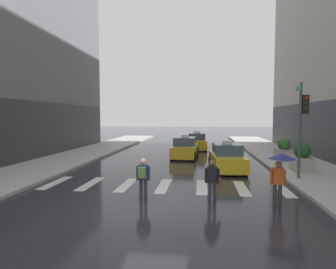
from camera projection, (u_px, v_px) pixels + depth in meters
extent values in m
plane|color=#26262B|center=(153.00, 206.00, 10.27)|extent=(160.00, 160.00, 0.00)
cube|color=silver|center=(56.00, 183.00, 13.88)|extent=(0.50, 2.80, 0.01)
cube|color=silver|center=(91.00, 184.00, 13.67)|extent=(0.50, 2.80, 0.01)
cube|color=silver|center=(127.00, 185.00, 13.46)|extent=(0.50, 2.80, 0.01)
cube|color=silver|center=(164.00, 186.00, 13.25)|extent=(0.50, 2.80, 0.01)
cube|color=silver|center=(202.00, 187.00, 13.04)|extent=(0.50, 2.80, 0.01)
cube|color=silver|center=(242.00, 188.00, 12.82)|extent=(0.50, 2.80, 0.01)
cube|color=silver|center=(283.00, 189.00, 12.61)|extent=(0.50, 2.80, 0.01)
cube|color=#2D2D33|center=(14.00, 133.00, 18.39)|extent=(0.10, 31.36, 4.40)
cube|color=#2D2D33|center=(333.00, 133.00, 18.56)|extent=(0.10, 31.36, 4.40)
cylinder|color=#47474C|center=(300.00, 131.00, 14.06)|extent=(0.14, 0.14, 4.80)
cube|color=black|center=(305.00, 104.00, 13.95)|extent=(0.30, 0.26, 0.95)
sphere|color=red|center=(306.00, 98.00, 13.79)|extent=(0.17, 0.17, 0.17)
sphere|color=#28231E|center=(306.00, 104.00, 13.81)|extent=(0.17, 0.17, 0.17)
sphere|color=#28231E|center=(306.00, 110.00, 13.83)|extent=(0.17, 0.17, 0.17)
cube|color=#196638|center=(299.00, 88.00, 14.11)|extent=(0.04, 0.84, 0.24)
cube|color=gold|center=(227.00, 161.00, 17.19)|extent=(2.06, 4.60, 0.84)
cube|color=#384C5B|center=(227.00, 149.00, 17.04)|extent=(1.72, 2.19, 0.64)
cube|color=silver|center=(227.00, 142.00, 17.01)|extent=(0.61, 0.27, 0.18)
cylinder|color=black|center=(211.00, 161.00, 18.60)|extent=(0.26, 0.67, 0.66)
cylinder|color=black|center=(237.00, 161.00, 18.50)|extent=(0.26, 0.67, 0.66)
cylinder|color=black|center=(215.00, 168.00, 15.91)|extent=(0.26, 0.67, 0.66)
cylinder|color=black|center=(245.00, 169.00, 15.81)|extent=(0.26, 0.67, 0.66)
cube|color=#F2EAB2|center=(213.00, 155.00, 19.48)|extent=(0.20, 0.05, 0.14)
cube|color=#F2EAB2|center=(231.00, 155.00, 19.41)|extent=(0.20, 0.05, 0.14)
cube|color=gold|center=(185.00, 150.00, 22.42)|extent=(2.05, 4.59, 0.84)
cube|color=#384C5B|center=(185.00, 141.00, 22.28)|extent=(1.72, 2.19, 0.64)
cube|color=silver|center=(185.00, 136.00, 22.25)|extent=(0.61, 0.27, 0.18)
cylinder|color=black|center=(177.00, 151.00, 23.91)|extent=(0.26, 0.67, 0.66)
cylinder|color=black|center=(197.00, 151.00, 23.62)|extent=(0.26, 0.67, 0.66)
cylinder|color=black|center=(172.00, 155.00, 21.26)|extent=(0.26, 0.67, 0.66)
cylinder|color=black|center=(194.00, 156.00, 20.96)|extent=(0.26, 0.67, 0.66)
cube|color=#F2EAB2|center=(181.00, 147.00, 24.76)|extent=(0.20, 0.05, 0.14)
cube|color=#F2EAB2|center=(195.00, 147.00, 24.54)|extent=(0.20, 0.05, 0.14)
cube|color=gold|center=(197.00, 144.00, 28.04)|extent=(1.99, 4.57, 0.84)
cube|color=#384C5B|center=(197.00, 136.00, 27.90)|extent=(1.69, 2.17, 0.64)
cube|color=silver|center=(197.00, 132.00, 27.87)|extent=(0.61, 0.26, 0.18)
cylinder|color=black|center=(188.00, 145.00, 29.46)|extent=(0.25, 0.67, 0.66)
cylinder|color=black|center=(204.00, 145.00, 29.34)|extent=(0.25, 0.67, 0.66)
cylinder|color=black|center=(188.00, 147.00, 26.78)|extent=(0.25, 0.67, 0.66)
cylinder|color=black|center=(206.00, 147.00, 26.65)|extent=(0.25, 0.67, 0.66)
cube|color=#F2EAB2|center=(190.00, 141.00, 30.35)|extent=(0.20, 0.05, 0.14)
cube|color=#F2EAB2|center=(202.00, 141.00, 30.25)|extent=(0.20, 0.05, 0.14)
cylinder|color=#333338|center=(275.00, 195.00, 10.21)|extent=(0.14, 0.14, 0.82)
cylinder|color=#333338|center=(280.00, 195.00, 10.19)|extent=(0.14, 0.14, 0.82)
cube|color=#BF5119|center=(278.00, 176.00, 10.15)|extent=(0.36, 0.24, 0.60)
sphere|color=#9E7051|center=(278.00, 164.00, 10.13)|extent=(0.22, 0.22, 0.22)
cylinder|color=#BF5119|center=(271.00, 177.00, 10.18)|extent=(0.09, 0.09, 0.55)
cylinder|color=#BF5119|center=(284.00, 177.00, 10.13)|extent=(0.09, 0.09, 0.55)
cylinder|color=#4C4C4C|center=(282.00, 168.00, 10.12)|extent=(0.02, 0.02, 1.00)
cone|color=navy|center=(282.00, 156.00, 10.09)|extent=(0.96, 0.96, 0.20)
cylinder|color=#333338|center=(141.00, 190.00, 10.92)|extent=(0.14, 0.14, 0.82)
cylinder|color=#333338|center=(146.00, 190.00, 10.90)|extent=(0.14, 0.14, 0.82)
cube|color=#2D3856|center=(143.00, 172.00, 10.86)|extent=(0.36, 0.24, 0.60)
sphere|color=tan|center=(143.00, 161.00, 10.84)|extent=(0.22, 0.22, 0.22)
cylinder|color=#2D3856|center=(137.00, 173.00, 10.89)|extent=(0.09, 0.09, 0.55)
cylinder|color=#2D3856|center=(149.00, 173.00, 10.84)|extent=(0.09, 0.09, 0.55)
cube|color=#4C7233|center=(142.00, 173.00, 10.64)|extent=(0.28, 0.18, 0.40)
cylinder|color=#333338|center=(210.00, 193.00, 10.49)|extent=(0.14, 0.14, 0.82)
cylinder|color=#333338|center=(214.00, 193.00, 10.47)|extent=(0.14, 0.14, 0.82)
cube|color=black|center=(212.00, 174.00, 10.43)|extent=(0.36, 0.24, 0.60)
sphere|color=brown|center=(212.00, 163.00, 10.40)|extent=(0.22, 0.22, 0.22)
cylinder|color=black|center=(206.00, 176.00, 10.46)|extent=(0.09, 0.09, 0.55)
cylinder|color=black|center=(218.00, 176.00, 10.41)|extent=(0.09, 0.09, 0.55)
cube|color=brown|center=(220.00, 182.00, 10.42)|extent=(0.10, 0.20, 0.28)
cube|color=#A8A399|center=(302.00, 164.00, 16.06)|extent=(1.10, 1.10, 0.80)
sphere|color=#234C23|center=(302.00, 151.00, 16.01)|extent=(0.90, 0.90, 0.90)
cube|color=#A8A399|center=(284.00, 155.00, 20.02)|extent=(1.10, 1.10, 0.80)
sphere|color=#33662D|center=(284.00, 144.00, 19.97)|extent=(0.90, 0.90, 0.90)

